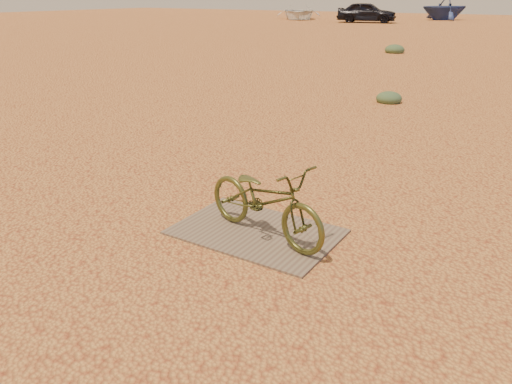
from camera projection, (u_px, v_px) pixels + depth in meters
The scene contains 8 objects.
ground at pixel (298, 254), 4.62m from camera, with size 120.00×120.00×0.00m, color gold.
plywood_board at pixel (256, 232), 5.02m from camera, with size 1.60×1.07×0.02m, color #71634E.
bicycle at pixel (265, 200), 4.77m from camera, with size 0.51×1.47×0.77m, color #4A4F21.
car at pixel (367, 12), 40.25m from camera, with size 1.88×4.67×1.59m, color black.
boat_near_left at pixel (298, 12), 45.50m from camera, with size 4.19×5.87×1.22m, color white.
boat_far_left at pixel (445, 6), 44.02m from camera, with size 3.75×4.35×2.29m, color navy.
kale_a at pixel (389, 102), 11.02m from camera, with size 0.56×0.56×0.31m, color #496743.
kale_c at pixel (394, 53), 20.10m from camera, with size 0.78×0.78×0.43m, color #496743.
Camera 1 is at (1.85, -3.66, 2.25)m, focal length 35.00 mm.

